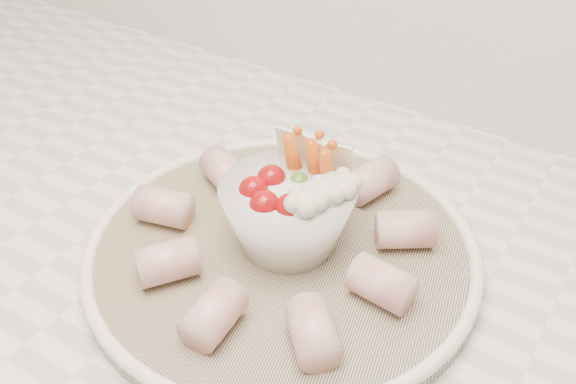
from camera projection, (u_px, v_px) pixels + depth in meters
The scene contains 3 objects.
serving_platter at pixel (282, 250), 0.58m from camera, with size 0.42×0.42×0.02m.
veggie_bowl at pixel (291, 210), 0.56m from camera, with size 0.12×0.12×0.10m.
cured_meat_rolls at pixel (282, 232), 0.56m from camera, with size 0.27×0.28×0.03m.
Camera 1 is at (0.41, 1.08, 1.32)m, focal length 40.00 mm.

